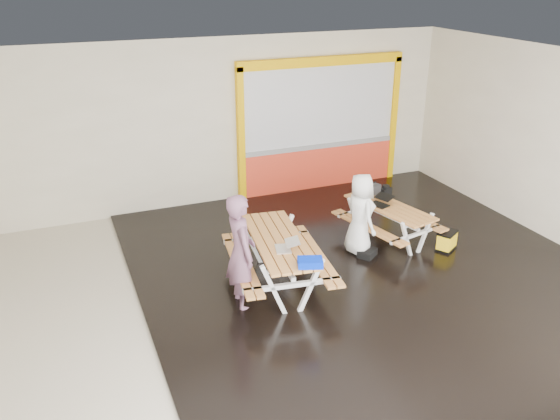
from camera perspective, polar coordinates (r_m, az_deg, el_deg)
name	(u,v)px	position (r m, az deg, el deg)	size (l,w,h in m)	color
room	(303,186)	(8.68, 2.24, 2.40)	(10.02, 8.02, 3.52)	beige
deck	(369,271)	(9.94, 8.71, -6.00)	(7.50, 7.98, 0.05)	black
kiosk	(320,128)	(13.06, 3.98, 8.07)	(3.88, 0.16, 3.00)	#ED3F24
picnic_table_left	(279,251)	(9.12, -0.15, -4.02)	(1.74, 2.34, 0.87)	#B47638
picnic_table_right	(389,215)	(10.83, 10.66, -0.46)	(1.60, 2.04, 0.73)	#B47638
person_left	(241,253)	(8.54, -3.88, -4.20)	(0.67, 0.44, 1.83)	#6E485E
person_right	(360,215)	(10.23, 7.91, -0.44)	(0.73, 0.47, 1.49)	white
laptop_left	(286,246)	(8.70, 0.63, -3.58)	(0.43, 0.40, 0.15)	silver
laptop_right	(381,202)	(10.80, 9.91, 0.80)	(0.47, 0.45, 0.16)	black
blue_pouch	(310,262)	(8.25, 2.99, -5.17)	(0.35, 0.25, 0.10)	#0022C5
toolbox	(370,190)	(11.23, 8.87, 1.98)	(0.45, 0.32, 0.23)	black
backpack	(385,195)	(11.45, 10.32, 1.51)	(0.26, 0.20, 0.38)	black
dark_case	(367,253)	(10.35, 8.59, -4.19)	(0.34, 0.25, 0.13)	black
fluke_bag	(447,241)	(10.86, 16.10, -2.93)	(0.48, 0.43, 0.35)	black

